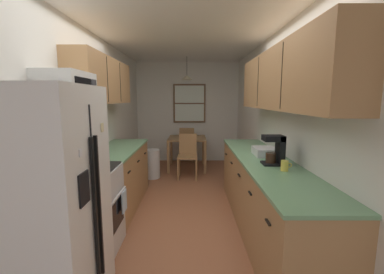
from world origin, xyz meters
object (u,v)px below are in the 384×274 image
object	(u,v)px
refrigerator	(48,203)
coffee_maker	(276,149)
dining_table	(187,143)
storage_canister	(99,153)
mug_by_coffeemaker	(285,166)
microwave_over_range	(67,90)
dish_rack	(265,152)
trash_bin	(153,164)
dining_chair_near	(188,154)
dining_chair_far	(187,143)
stove_range	(86,210)

from	to	relation	value
refrigerator	coffee_maker	distance (m)	2.22
dining_table	storage_canister	world-z (taller)	storage_canister
mug_by_coffeemaker	storage_canister	bearing A→B (deg)	166.84
dining_table	mug_by_coffeemaker	xyz separation A→B (m)	(1.06, -3.29, 0.33)
microwave_over_range	dish_rack	world-z (taller)	microwave_over_range
trash_bin	storage_canister	world-z (taller)	storage_canister
refrigerator	trash_bin	xyz separation A→B (m)	(0.25, 3.30, -0.56)
dining_chair_near	dish_rack	xyz separation A→B (m)	(1.03, -1.94, 0.45)
dining_chair_far	dish_rack	bearing A→B (deg)	-71.48
trash_bin	dish_rack	bearing A→B (deg)	-46.93
mug_by_coffeemaker	microwave_over_range	bearing A→B (deg)	179.40
trash_bin	mug_by_coffeemaker	world-z (taller)	mug_by_coffeemaker
microwave_over_range	dining_chair_far	world-z (taller)	microwave_over_range
microwave_over_range	trash_bin	distance (m)	2.96
refrigerator	storage_canister	size ratio (longest dim) A/B	10.82
refrigerator	dining_table	xyz separation A→B (m)	(0.95, 4.00, -0.24)
microwave_over_range	refrigerator	bearing A→B (deg)	-78.15
stove_range	trash_bin	distance (m)	2.59
dining_table	dish_rack	size ratio (longest dim) A/B	2.54
stove_range	dining_chair_near	distance (m)	2.82
dining_chair_near	trash_bin	world-z (taller)	dining_chair_near
refrigerator	microwave_over_range	world-z (taller)	microwave_over_range
dining_table	trash_bin	xyz separation A→B (m)	(-0.70, -0.70, -0.33)
refrigerator	mug_by_coffeemaker	xyz separation A→B (m)	(2.01, 0.71, 0.09)
dining_chair_far	dish_rack	distance (m)	3.42
coffee_maker	mug_by_coffeemaker	distance (m)	0.27
dining_chair_near	dining_chair_far	world-z (taller)	same
microwave_over_range	coffee_maker	distance (m)	2.25
trash_bin	storage_canister	size ratio (longest dim) A/B	3.72
refrigerator	coffee_maker	bearing A→B (deg)	25.68
dish_rack	microwave_over_range	bearing A→B (deg)	-162.34
mug_by_coffeemaker	coffee_maker	bearing A→B (deg)	93.93
microwave_over_range	storage_canister	size ratio (longest dim) A/B	3.70
stove_range	dining_chair_far	bearing A→B (deg)	75.98
dining_table	dish_rack	bearing A→B (deg)	-67.65
stove_range	mug_by_coffeemaker	xyz separation A→B (m)	(2.05, -0.02, 0.48)
refrigerator	coffee_maker	size ratio (longest dim) A/B	5.26
dining_chair_near	trash_bin	bearing A→B (deg)	-175.39
dining_chair_near	storage_canister	xyz separation A→B (m)	(-1.02, -2.17, 0.48)
dining_table	dining_chair_near	bearing A→B (deg)	-87.71
microwave_over_range	trash_bin	xyz separation A→B (m)	(0.41, 2.57, -1.42)
mug_by_coffeemaker	dining_chair_near	bearing A→B (deg)	111.21
trash_bin	stove_range	bearing A→B (deg)	-96.53
storage_canister	refrigerator	bearing A→B (deg)	-87.80
coffee_maker	dish_rack	size ratio (longest dim) A/B	0.96
refrigerator	microwave_over_range	bearing A→B (deg)	101.85
stove_range	microwave_over_range	xyz separation A→B (m)	(-0.11, 0.00, 1.24)
stove_range	coffee_maker	world-z (taller)	coffee_maker
dining_chair_near	coffee_maker	bearing A→B (deg)	-67.17
storage_canister	dining_table	bearing A→B (deg)	70.44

